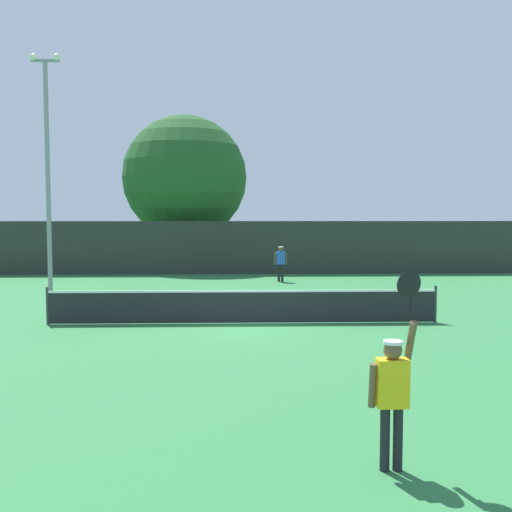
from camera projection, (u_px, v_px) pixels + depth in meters
ground_plane at (243, 323)px, 17.06m from camera, size 120.00×120.00×0.00m
tennis_net at (243, 306)px, 17.03m from camera, size 11.19×0.08×1.07m
perimeter_fence at (241, 248)px, 30.98m from camera, size 29.20×0.12×2.76m
player_serving at (393, 385)px, 7.23m from camera, size 0.68×0.39×2.45m
player_receiving at (281, 260)px, 27.51m from camera, size 0.57×0.24×1.63m
tennis_ball at (307, 303)px, 20.86m from camera, size 0.07×0.07×0.07m
light_pole at (47, 160)px, 23.51m from camera, size 1.18×0.28×9.38m
large_tree at (185, 178)px, 34.69m from camera, size 7.20×7.20×8.85m
parked_car_near at (265, 253)px, 36.01m from camera, size 2.12×4.30×1.69m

